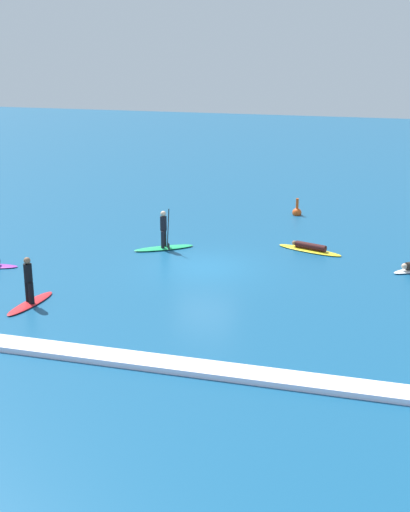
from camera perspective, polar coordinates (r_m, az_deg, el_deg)
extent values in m
plane|color=navy|center=(29.96, 0.00, -0.91)|extent=(120.00, 120.00, 0.00)
ellipsoid|color=#23B266|center=(32.53, -3.35, 0.66)|extent=(2.70, 2.12, 0.11)
cylinder|color=black|center=(32.26, -3.44, 1.34)|extent=(0.23, 0.23, 0.79)
cylinder|color=black|center=(32.56, -3.29, 1.49)|extent=(0.23, 0.23, 0.79)
cylinder|color=black|center=(32.22, -3.39, 2.65)|extent=(0.42, 0.42, 0.66)
sphere|color=beige|center=(32.10, -3.40, 3.44)|extent=(0.35, 0.35, 0.25)
cylinder|color=black|center=(32.06, -3.01, 2.28)|extent=(0.26, 0.36, 1.88)
cube|color=black|center=(32.31, -2.98, 0.75)|extent=(0.16, 0.20, 0.32)
ellipsoid|color=red|center=(26.63, -13.96, -3.74)|extent=(0.89, 2.68, 0.10)
cylinder|color=black|center=(26.35, -13.90, -2.93)|extent=(0.23, 0.23, 0.79)
cylinder|color=black|center=(26.61, -14.15, -2.75)|extent=(0.23, 0.23, 0.79)
cylinder|color=black|center=(26.24, -14.14, -1.33)|extent=(0.34, 0.34, 0.69)
sphere|color=brown|center=(26.10, -14.22, -0.36)|extent=(0.28, 0.28, 0.25)
ellipsoid|color=yellow|center=(32.54, 8.47, 0.47)|extent=(3.20, 1.71, 0.09)
cylinder|color=#381414|center=(32.46, 8.57, 0.79)|extent=(1.49, 0.78, 0.30)
sphere|color=brown|center=(32.83, 7.25, 1.07)|extent=(0.28, 0.28, 0.22)
sphere|color=beige|center=(30.33, 15.84, -0.81)|extent=(0.34, 0.34, 0.24)
sphere|color=#E55119|center=(39.02, 7.45, 3.50)|extent=(0.51, 0.51, 0.51)
cylinder|color=#E55119|center=(38.94, 7.47, 3.98)|extent=(0.15, 0.15, 0.93)
cube|color=white|center=(21.68, -6.81, -8.23)|extent=(24.58, 0.90, 0.18)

